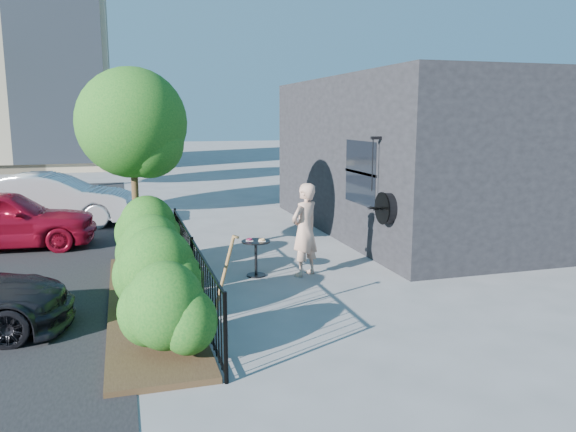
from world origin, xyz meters
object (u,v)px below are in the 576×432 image
object	(u,v)px
woman	(305,230)
patio_tree	(136,130)
cafe_table	(256,252)
shovel	(221,287)
car_red	(2,219)
car_silver	(52,200)

from	to	relation	value
woman	patio_tree	bearing A→B (deg)	-62.45
patio_tree	woman	world-z (taller)	patio_tree
cafe_table	shovel	distance (m)	2.71
cafe_table	car_red	xyz separation A→B (m)	(-5.08, 3.84, 0.22)
patio_tree	car_red	size ratio (longest dim) A/B	0.96
cafe_table	shovel	xyz separation A→B (m)	(-1.10, -2.48, 0.13)
patio_tree	shovel	world-z (taller)	patio_tree
cafe_table	car_red	size ratio (longest dim) A/B	0.18
cafe_table	woman	size ratio (longest dim) A/B	0.41
woman	car_red	size ratio (longest dim) A/B	0.44
car_silver	shovel	bearing A→B (deg)	-153.52
car_red	shovel	bearing A→B (deg)	-144.56
woman	car_red	xyz separation A→B (m)	(-5.99, 4.06, -0.20)
patio_tree	car_silver	xyz separation A→B (m)	(-2.22, 4.94, -2.03)
patio_tree	cafe_table	bearing A→B (deg)	-36.85
patio_tree	shovel	xyz separation A→B (m)	(0.98, -4.04, -2.15)
cafe_table	car_silver	distance (m)	7.79
patio_tree	shovel	bearing A→B (deg)	-76.35
woman	car_silver	world-z (taller)	woman
patio_tree	car_silver	world-z (taller)	patio_tree
shovel	car_red	xyz separation A→B (m)	(-3.98, 6.32, 0.09)
cafe_table	shovel	size ratio (longest dim) A/B	0.53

